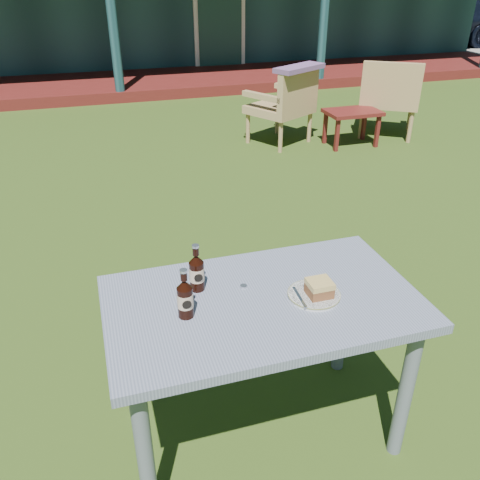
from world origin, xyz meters
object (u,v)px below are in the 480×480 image
object	(u,v)px
cola_bottle_near	(197,272)
side_table	(352,116)
plate	(314,295)
cake_slice	(319,288)
cafe_table	(262,320)
armchair_left	(285,103)
armchair_right	(390,94)
cola_bottle_far	(185,298)

from	to	relation	value
cola_bottle_near	side_table	xyz separation A→B (m)	(2.54, 3.40, -0.46)
plate	cake_slice	xyz separation A→B (m)	(0.01, -0.01, 0.04)
cafe_table	armchair_left	size ratio (longest dim) A/B	1.43
cola_bottle_near	cake_slice	bearing A→B (deg)	-24.27
armchair_right	plate	bearing A→B (deg)	-125.49
armchair_left	side_table	xyz separation A→B (m)	(0.70, -0.27, -0.13)
cake_slice	cola_bottle_far	bearing A→B (deg)	175.73
cake_slice	cola_bottle_near	distance (m)	0.48
cola_bottle_far	armchair_right	size ratio (longest dim) A/B	0.22
armchair_left	armchair_right	bearing A→B (deg)	-3.82
cafe_table	plate	distance (m)	0.23
side_table	cola_bottle_far	bearing A→B (deg)	-126.34
plate	armchair_right	bearing A→B (deg)	54.51
cola_bottle_near	armchair_left	xyz separation A→B (m)	(1.83, 3.67, -0.33)
cola_bottle_far	armchair_left	bearing A→B (deg)	63.46
cake_slice	cola_bottle_far	xyz separation A→B (m)	(-0.51, 0.04, 0.03)
cola_bottle_near	cola_bottle_far	bearing A→B (deg)	-116.40
cake_slice	cola_bottle_near	bearing A→B (deg)	155.73
cola_bottle_near	armchair_left	bearing A→B (deg)	63.45
armchair_left	cafe_table	bearing A→B (deg)	-112.89
plate	armchair_left	bearing A→B (deg)	69.83
cola_bottle_far	plate	bearing A→B (deg)	-2.86
cola_bottle_near	side_table	world-z (taller)	cola_bottle_near
plate	armchair_left	distance (m)	4.11
armchair_left	plate	bearing A→B (deg)	-110.17
cafe_table	cola_bottle_near	xyz separation A→B (m)	(-0.22, 0.14, 0.18)
plate	cola_bottle_near	bearing A→B (deg)	156.53
cake_slice	cola_bottle_far	world-z (taller)	cola_bottle_far
cola_bottle_near	armchair_right	size ratio (longest dim) A/B	0.22
plate	armchair_left	size ratio (longest dim) A/B	0.24
cola_bottle_near	cola_bottle_far	size ratio (longest dim) A/B	1.00
plate	side_table	world-z (taller)	plate
cafe_table	side_table	distance (m)	4.23
plate	armchair_left	world-z (taller)	armchair_left
cola_bottle_near	plate	bearing A→B (deg)	-23.47
cola_bottle_far	armchair_right	xyz separation A→B (m)	(3.18, 3.74, -0.30)
cola_bottle_far	cola_bottle_near	bearing A→B (deg)	63.60
cola_bottle_near	armchair_right	world-z (taller)	cola_bottle_near
cafe_table	plate	size ratio (longest dim) A/B	5.88
plate	cola_bottle_far	bearing A→B (deg)	177.14
cake_slice	armchair_left	distance (m)	4.12
armchair_right	cola_bottle_near	bearing A→B (deg)	-130.89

